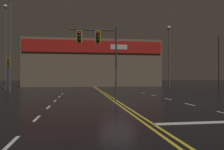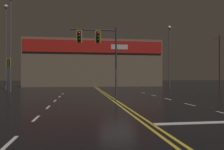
{
  "view_description": "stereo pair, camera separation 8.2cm",
  "coord_description": "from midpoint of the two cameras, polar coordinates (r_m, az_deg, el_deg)",
  "views": [
    {
      "loc": [
        -2.69,
        -15.42,
        1.84
      ],
      "look_at": [
        0.0,
        2.74,
        2.0
      ],
      "focal_mm": 35.0,
      "sensor_mm": 36.0,
      "label": 1
    },
    {
      "loc": [
        -2.6,
        -15.44,
        1.84
      ],
      "look_at": [
        0.0,
        2.74,
        2.0
      ],
      "focal_mm": 35.0,
      "sensor_mm": 36.0,
      "label": 2
    }
  ],
  "objects": [
    {
      "name": "ground_plane",
      "position": [
        15.76,
        1.57,
        -7.2
      ],
      "size": [
        200.0,
        200.0,
        0.0
      ],
      "primitive_type": "plane",
      "color": "black"
    },
    {
      "name": "road_markings",
      "position": [
        14.68,
        5.55,
        -7.68
      ],
      "size": [
        13.58,
        60.0,
        0.01
      ],
      "color": "gold",
      "rests_on": "ground"
    },
    {
      "name": "traffic_signal_median",
      "position": [
        17.18,
        -3.59,
        7.94
      ],
      "size": [
        3.66,
        0.36,
        5.75
      ],
      "color": "#38383D",
      "rests_on": "ground"
    },
    {
      "name": "traffic_signal_corner_northwest",
      "position": [
        25.97,
        -25.32,
        1.82
      ],
      "size": [
        0.42,
        0.36,
        3.91
      ],
      "color": "#38383D",
      "rests_on": "ground"
    },
    {
      "name": "streetlight_median_approach",
      "position": [
        29.4,
        -24.86,
        10.13
      ],
      "size": [
        0.56,
        0.56,
        11.68
      ],
      "color": "#59595E",
      "rests_on": "ground"
    },
    {
      "name": "streetlight_far_left",
      "position": [
        35.41,
        14.82,
        6.65
      ],
      "size": [
        0.56,
        0.56,
        9.83
      ],
      "color": "#59595E",
      "rests_on": "ground"
    },
    {
      "name": "streetlight_far_right",
      "position": [
        35.68,
        -25.9,
        8.87
      ],
      "size": [
        0.56,
        0.56,
        12.38
      ],
      "color": "#59595E",
      "rests_on": "ground"
    },
    {
      "name": "building_backdrop",
      "position": [
        45.78,
        -4.83,
        2.9
      ],
      "size": [
        26.32,
        10.23,
        9.08
      ],
      "color": "#7A6651",
      "rests_on": "ground"
    },
    {
      "name": "utility_pole_row",
      "position": [
        38.21,
        -4.05,
        4.66
      ],
      "size": [
        47.13,
        0.26,
        10.58
      ],
      "color": "#4C3828",
      "rests_on": "ground"
    }
  ]
}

